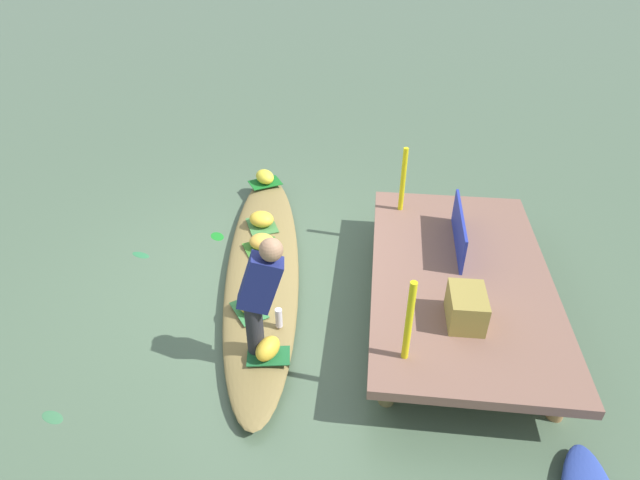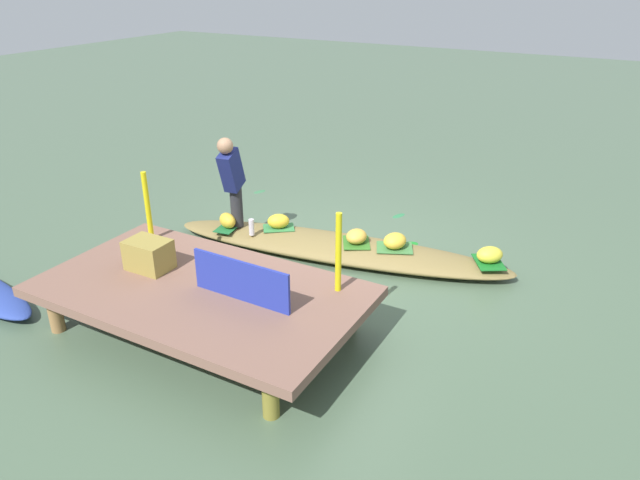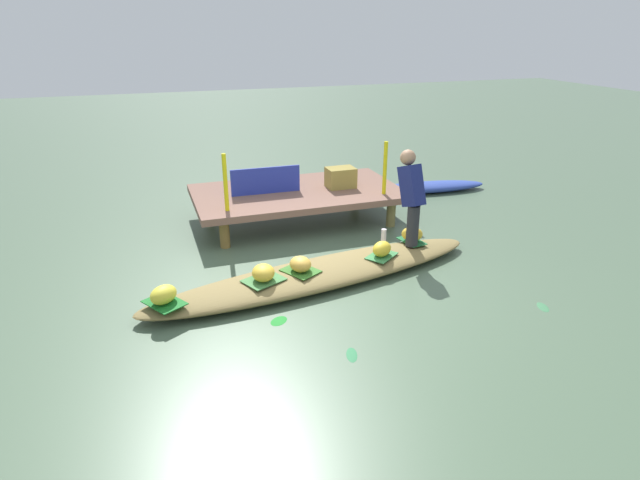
% 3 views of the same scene
% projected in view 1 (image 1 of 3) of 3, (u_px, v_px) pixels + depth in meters
% --- Properties ---
extents(canal_water, '(40.00, 40.00, 0.00)m').
position_uv_depth(canal_water, '(264.00, 275.00, 6.15)').
color(canal_water, '#4A6149').
rests_on(canal_water, ground).
extents(dock_platform, '(3.20, 1.80, 0.50)m').
position_uv_depth(dock_platform, '(460.00, 278.00, 5.41)').
color(dock_platform, brown).
rests_on(dock_platform, ground).
extents(vendor_boat, '(4.47, 1.51, 0.20)m').
position_uv_depth(vendor_boat, '(263.00, 268.00, 6.10)').
color(vendor_boat, olive).
rests_on(vendor_boat, ground).
extents(leaf_mat_0, '(0.48, 0.52, 0.01)m').
position_uv_depth(leaf_mat_0, '(265.00, 183.00, 7.57)').
color(leaf_mat_0, '#176823').
rests_on(leaf_mat_0, vendor_boat).
extents(banana_bunch_0, '(0.38, 0.38, 0.19)m').
position_uv_depth(banana_bunch_0, '(265.00, 177.00, 7.51)').
color(banana_bunch_0, yellow).
rests_on(banana_bunch_0, vendor_boat).
extents(leaf_mat_1, '(0.29, 0.42, 0.01)m').
position_uv_depth(leaf_mat_1, '(268.00, 356.00, 4.84)').
color(leaf_mat_1, '#1C6131').
rests_on(leaf_mat_1, vendor_boat).
extents(banana_bunch_1, '(0.33, 0.29, 0.20)m').
position_uv_depth(banana_bunch_1, '(268.00, 348.00, 4.78)').
color(banana_bunch_1, gold).
rests_on(banana_bunch_1, vendor_boat).
extents(leaf_mat_2, '(0.48, 0.46, 0.01)m').
position_uv_depth(leaf_mat_2, '(249.00, 310.00, 5.35)').
color(leaf_mat_2, '#357D42').
rests_on(leaf_mat_2, vendor_boat).
extents(banana_bunch_2, '(0.35, 0.34, 0.19)m').
position_uv_depth(banana_bunch_2, '(248.00, 303.00, 5.30)').
color(banana_bunch_2, gold).
rests_on(banana_bunch_2, vendor_boat).
extents(leaf_mat_3, '(0.48, 0.52, 0.01)m').
position_uv_depth(leaf_mat_3, '(262.00, 247.00, 6.25)').
color(leaf_mat_3, '#336D23').
rests_on(leaf_mat_3, vendor_boat).
extents(banana_bunch_3, '(0.27, 0.31, 0.17)m').
position_uv_depth(banana_bunch_3, '(262.00, 241.00, 6.20)').
color(banana_bunch_3, gold).
rests_on(banana_bunch_3, vendor_boat).
extents(leaf_mat_4, '(0.53, 0.49, 0.01)m').
position_uv_depth(leaf_mat_4, '(262.00, 225.00, 6.64)').
color(leaf_mat_4, '#3F793D').
rests_on(leaf_mat_4, vendor_boat).
extents(banana_bunch_4, '(0.32, 0.36, 0.19)m').
position_uv_depth(banana_bunch_4, '(262.00, 219.00, 6.59)').
color(banana_bunch_4, gold).
rests_on(banana_bunch_4, vendor_boat).
extents(vendor_person, '(0.25, 0.45, 1.24)m').
position_uv_depth(vendor_person, '(260.00, 292.00, 4.51)').
color(vendor_person, '#28282D').
rests_on(vendor_person, vendor_boat).
extents(water_bottle, '(0.07, 0.07, 0.21)m').
position_uv_depth(water_bottle, '(279.00, 318.00, 5.11)').
color(water_bottle, silver).
rests_on(water_bottle, vendor_boat).
extents(market_banner, '(1.06, 0.05, 0.41)m').
position_uv_depth(market_banner, '(459.00, 230.00, 5.67)').
color(market_banner, '#24329B').
rests_on(market_banner, dock_platform).
extents(railing_post_west, '(0.06, 0.06, 0.80)m').
position_uv_depth(railing_post_west, '(403.00, 180.00, 6.18)').
color(railing_post_west, yellow).
rests_on(railing_post_west, dock_platform).
extents(railing_post_east, '(0.06, 0.06, 0.80)m').
position_uv_depth(railing_post_east, '(409.00, 321.00, 4.22)').
color(railing_post_east, yellow).
rests_on(railing_post_east, dock_platform).
extents(produce_crate, '(0.44, 0.32, 0.31)m').
position_uv_depth(produce_crate, '(466.00, 308.00, 4.72)').
color(produce_crate, olive).
rests_on(produce_crate, dock_platform).
extents(drifting_plant_0, '(0.26, 0.26, 0.01)m').
position_uv_depth(drifting_plant_0, '(217.00, 236.00, 6.80)').
color(drifting_plant_0, '#1B7F25').
rests_on(drifting_plant_0, ground).
extents(drifting_plant_1, '(0.18, 0.25, 0.01)m').
position_uv_depth(drifting_plant_1, '(52.00, 417.00, 4.53)').
color(drifting_plant_1, '#387247').
rests_on(drifting_plant_1, ground).
extents(drifting_plant_2, '(0.18, 0.27, 0.01)m').
position_uv_depth(drifting_plant_2, '(141.00, 255.00, 6.47)').
color(drifting_plant_2, '#2D7545').
rests_on(drifting_plant_2, ground).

